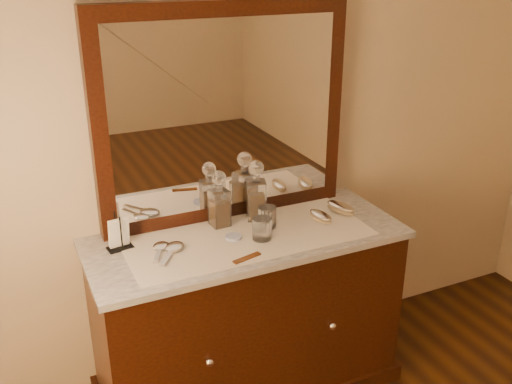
# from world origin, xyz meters

# --- Properties ---
(dresser_cabinet) EXTENTS (1.40, 0.55, 0.82)m
(dresser_cabinet) POSITION_xyz_m (0.00, 1.96, 0.41)
(dresser_cabinet) COLOR black
(dresser_cabinet) RESTS_ON floor
(dresser_plinth) EXTENTS (1.46, 0.59, 0.08)m
(dresser_plinth) POSITION_xyz_m (0.00, 1.96, 0.04)
(dresser_plinth) COLOR black
(dresser_plinth) RESTS_ON floor
(knob_left) EXTENTS (0.04, 0.04, 0.04)m
(knob_left) POSITION_xyz_m (-0.30, 1.67, 0.45)
(knob_left) COLOR silver
(knob_left) RESTS_ON dresser_cabinet
(knob_right) EXTENTS (0.04, 0.04, 0.04)m
(knob_right) POSITION_xyz_m (0.30, 1.67, 0.45)
(knob_right) COLOR silver
(knob_right) RESTS_ON dresser_cabinet
(marble_top) EXTENTS (1.44, 0.59, 0.03)m
(marble_top) POSITION_xyz_m (0.00, 1.96, 0.83)
(marble_top) COLOR silver
(marble_top) RESTS_ON dresser_cabinet
(mirror_frame) EXTENTS (1.20, 0.08, 1.00)m
(mirror_frame) POSITION_xyz_m (0.00, 2.20, 1.35)
(mirror_frame) COLOR black
(mirror_frame) RESTS_ON marble_top
(mirror_glass) EXTENTS (1.06, 0.01, 0.86)m
(mirror_glass) POSITION_xyz_m (0.00, 2.17, 1.35)
(mirror_glass) COLOR white
(mirror_glass) RESTS_ON marble_top
(lace_runner) EXTENTS (1.10, 0.45, 0.00)m
(lace_runner) POSITION_xyz_m (0.00, 1.94, 0.85)
(lace_runner) COLOR white
(lace_runner) RESTS_ON marble_top
(pin_dish) EXTENTS (0.08, 0.08, 0.01)m
(pin_dish) POSITION_xyz_m (-0.07, 1.94, 0.86)
(pin_dish) COLOR white
(pin_dish) RESTS_ON lace_runner
(comb) EXTENTS (0.14, 0.06, 0.01)m
(comb) POSITION_xyz_m (-0.09, 1.75, 0.86)
(comb) COLOR brown
(comb) RESTS_ON lace_runner
(napkin_rack) EXTENTS (0.12, 0.08, 0.16)m
(napkin_rack) POSITION_xyz_m (-0.55, 2.07, 0.91)
(napkin_rack) COLOR black
(napkin_rack) RESTS_ON marble_top
(decanter_left) EXTENTS (0.09, 0.09, 0.27)m
(decanter_left) POSITION_xyz_m (-0.07, 2.10, 0.96)
(decanter_left) COLOR #935415
(decanter_left) RESTS_ON lace_runner
(decanter_right) EXTENTS (0.11, 0.11, 0.29)m
(decanter_right) POSITION_xyz_m (0.11, 2.09, 0.97)
(decanter_right) COLOR #935415
(decanter_right) RESTS_ON lace_runner
(brush_near) EXTENTS (0.08, 0.15, 0.04)m
(brush_near) POSITION_xyz_m (0.38, 1.94, 0.87)
(brush_near) COLOR #9D8460
(brush_near) RESTS_ON lace_runner
(brush_far) EXTENTS (0.11, 0.18, 0.04)m
(brush_far) POSITION_xyz_m (0.52, 1.98, 0.88)
(brush_far) COLOR #9D8460
(brush_far) RESTS_ON lace_runner
(hand_mirror_outer) EXTENTS (0.12, 0.18, 0.02)m
(hand_mirror_outer) POSITION_xyz_m (-0.39, 1.98, 0.86)
(hand_mirror_outer) COLOR silver
(hand_mirror_outer) RESTS_ON lace_runner
(hand_mirror_inner) EXTENTS (0.17, 0.20, 0.02)m
(hand_mirror_inner) POSITION_xyz_m (-0.35, 1.95, 0.86)
(hand_mirror_inner) COLOR silver
(hand_mirror_inner) RESTS_ON lace_runner
(tumblers) EXTENTS (0.16, 0.19, 0.10)m
(tumblers) POSITION_xyz_m (0.08, 1.94, 0.90)
(tumblers) COLOR white
(tumblers) RESTS_ON lace_runner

